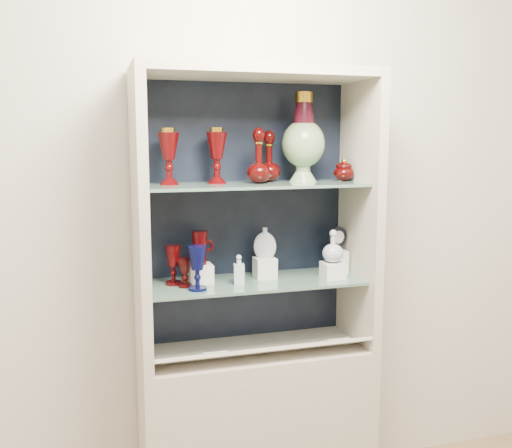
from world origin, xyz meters
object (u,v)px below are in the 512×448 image
object	(u,v)px
ruby_goblet_tall	(173,265)
clear_round_decanter	(333,247)
flat_flask	(265,242)
cameo_medallion	(338,238)
pedestal_lamp_left	(169,156)
lidded_bowl	(344,170)
pedestal_lamp_right	(217,156)
ruby_goblet_small	(185,273)
ruby_pitcher	(200,248)
enamel_urn	(303,137)
ruby_decanter_a	(259,152)
cobalt_goblet	(197,268)
ruby_decanter_b	(269,155)
clear_square_bottle	(239,270)

from	to	relation	value
ruby_goblet_tall	clear_round_decanter	distance (m)	0.69
flat_flask	cameo_medallion	distance (m)	0.35
pedestal_lamp_left	lidded_bowl	size ratio (longest dim) A/B	2.26
pedestal_lamp_right	ruby_goblet_small	bearing A→B (deg)	-156.17
clear_round_decanter	ruby_pitcher	bearing A→B (deg)	171.74
cameo_medallion	clear_round_decanter	bearing A→B (deg)	-137.74
ruby_goblet_tall	clear_round_decanter	xyz separation A→B (m)	(0.69, -0.09, 0.06)
enamel_urn	lidded_bowl	bearing A→B (deg)	-5.08
pedestal_lamp_left	ruby_decanter_a	size ratio (longest dim) A/B	0.88
cobalt_goblet	ruby_pitcher	xyz separation A→B (m)	(0.03, 0.11, 0.06)
ruby_decanter_b	pedestal_lamp_right	bearing A→B (deg)	-173.34
ruby_goblet_small	clear_square_bottle	xyz separation A→B (m)	(0.22, -0.02, 0.00)
cobalt_goblet	ruby_goblet_small	size ratio (longest dim) A/B	1.52
pedestal_lamp_left	ruby_goblet_tall	world-z (taller)	pedestal_lamp_left
lidded_bowl	ruby_goblet_tall	world-z (taller)	lidded_bowl
ruby_goblet_tall	ruby_pitcher	distance (m)	0.13
ruby_decanter_a	flat_flask	size ratio (longest dim) A/B	1.87
lidded_bowl	ruby_decanter_a	bearing A→B (deg)	-177.01
ruby_decanter_b	clear_square_bottle	bearing A→B (deg)	-145.38
ruby_goblet_small	cameo_medallion	world-z (taller)	cameo_medallion
ruby_decanter_b	ruby_goblet_small	world-z (taller)	ruby_decanter_b
flat_flask	cameo_medallion	xyz separation A→B (m)	(0.35, 0.01, -0.00)
cobalt_goblet	clear_square_bottle	distance (m)	0.19
pedestal_lamp_left	lidded_bowl	world-z (taller)	pedestal_lamp_left
ruby_decanter_b	clear_round_decanter	bearing A→B (deg)	-26.69
pedestal_lamp_left	ruby_decanter_b	xyz separation A→B (m)	(0.44, 0.04, 0.00)
pedestal_lamp_right	ruby_goblet_small	world-z (taller)	pedestal_lamp_right
flat_flask	clear_round_decanter	bearing A→B (deg)	6.06
ruby_pitcher	clear_square_bottle	distance (m)	0.19
ruby_goblet_tall	cameo_medallion	size ratio (longest dim) A/B	1.45
pedestal_lamp_left	ruby_goblet_tall	xyz separation A→B (m)	(0.01, 0.00, -0.45)
pedestal_lamp_right	ruby_decanter_b	bearing A→B (deg)	6.66
ruby_decanter_a	clear_square_bottle	world-z (taller)	ruby_decanter_a
ruby_pitcher	cameo_medallion	world-z (taller)	ruby_pitcher
ruby_decanter_a	clear_round_decanter	size ratio (longest dim) A/B	1.88
ruby_decanter_a	flat_flask	distance (m)	0.39
pedestal_lamp_right	ruby_goblet_small	size ratio (longest dim) A/B	1.95
ruby_decanter_a	cobalt_goblet	size ratio (longest dim) A/B	1.44
cameo_medallion	enamel_urn	bearing A→B (deg)	171.88
flat_flask	clear_round_decanter	size ratio (longest dim) A/B	1.00
cameo_medallion	cobalt_goblet	bearing A→B (deg)	177.24
pedestal_lamp_left	pedestal_lamp_right	size ratio (longest dim) A/B	0.99
pedestal_lamp_right	ruby_pitcher	xyz separation A→B (m)	(-0.08, -0.02, -0.38)
clear_square_bottle	clear_round_decanter	size ratio (longest dim) A/B	0.92
clear_square_bottle	clear_round_decanter	world-z (taller)	clear_round_decanter
cobalt_goblet	pedestal_lamp_left	bearing A→B (deg)	127.18
enamel_urn	cameo_medallion	xyz separation A→B (m)	(0.18, 0.02, -0.45)
pedestal_lamp_right	clear_round_decanter	world-z (taller)	pedestal_lamp_right
clear_square_bottle	ruby_goblet_small	bearing A→B (deg)	174.74
lidded_bowl	clear_round_decanter	distance (m)	0.35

